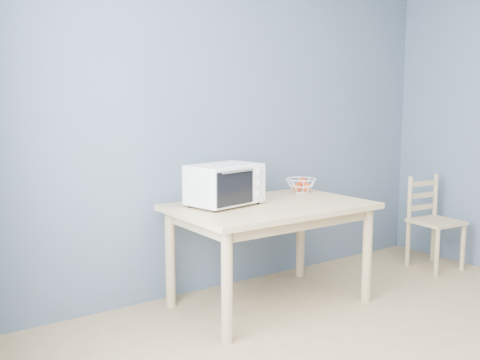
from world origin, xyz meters
TOP-DOWN VIEW (x-y plane):
  - dining_table at (-0.12, 1.70)m, footprint 1.40×0.90m
  - toaster_oven at (-0.45, 1.83)m, footprint 0.56×0.45m
  - fruit_basket at (0.39, 1.96)m, footprint 0.30×0.30m
  - dining_chair at (1.64, 1.59)m, footprint 0.42×0.42m

SIDE VIEW (x-z plane):
  - dining_chair at x=1.64m, z-range -0.01..0.82m
  - dining_table at x=-0.12m, z-range 0.27..1.02m
  - fruit_basket at x=0.39m, z-range 0.75..0.88m
  - toaster_oven at x=-0.45m, z-range 0.76..1.05m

